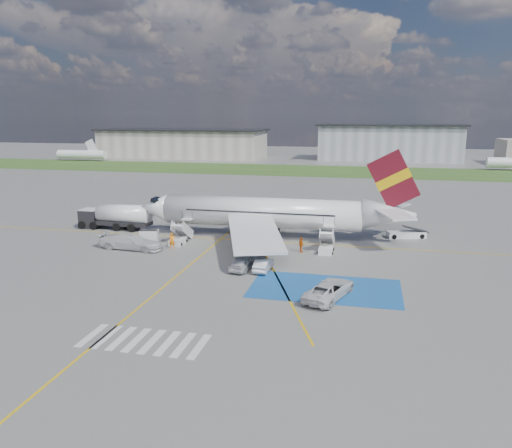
# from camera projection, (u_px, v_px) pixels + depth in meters

# --- Properties ---
(ground) EXTENTS (400.00, 400.00, 0.00)m
(ground) POSITION_uv_depth(u_px,v_px,m) (234.00, 269.00, 52.81)
(ground) COLOR #60605E
(ground) RESTS_ON ground
(grass_strip) EXTENTS (400.00, 30.00, 0.01)m
(grass_strip) POSITION_uv_depth(u_px,v_px,m) (320.00, 171.00, 143.29)
(grass_strip) COLOR #2D4C1E
(grass_strip) RESTS_ON ground
(taxiway_line_main) EXTENTS (120.00, 0.20, 0.01)m
(taxiway_line_main) POSITION_uv_depth(u_px,v_px,m) (258.00, 241.00, 64.24)
(taxiway_line_main) COLOR gold
(taxiway_line_main) RESTS_ON ground
(taxiway_line_cross) EXTENTS (0.20, 60.00, 0.01)m
(taxiway_line_cross) POSITION_uv_depth(u_px,v_px,m) (150.00, 298.00, 44.36)
(taxiway_line_cross) COLOR gold
(taxiway_line_cross) RESTS_ON ground
(taxiway_line_diag) EXTENTS (20.71, 56.45, 0.01)m
(taxiway_line_diag) POSITION_uv_depth(u_px,v_px,m) (258.00, 241.00, 64.24)
(taxiway_line_diag) COLOR gold
(taxiway_line_diag) RESTS_ON ground
(staging_box) EXTENTS (14.00, 8.00, 0.01)m
(staging_box) POSITION_uv_depth(u_px,v_px,m) (325.00, 288.00, 46.85)
(staging_box) COLOR #185095
(staging_box) RESTS_ON ground
(crosswalk) EXTENTS (9.00, 4.00, 0.01)m
(crosswalk) POSITION_uv_depth(u_px,v_px,m) (144.00, 341.00, 36.06)
(crosswalk) COLOR silver
(crosswalk) RESTS_ON ground
(terminal_west) EXTENTS (60.00, 22.00, 10.00)m
(terminal_west) POSITION_uv_depth(u_px,v_px,m) (183.00, 144.00, 187.35)
(terminal_west) COLOR gray
(terminal_west) RESTS_ON ground
(terminal_centre) EXTENTS (48.00, 18.00, 12.00)m
(terminal_centre) POSITION_uv_depth(u_px,v_px,m) (389.00, 143.00, 175.78)
(terminal_centre) COLOR gray
(terminal_centre) RESTS_ON ground
(airliner) EXTENTS (36.81, 32.95, 11.92)m
(airliner) POSITION_uv_depth(u_px,v_px,m) (273.00, 213.00, 65.09)
(airliner) COLOR silver
(airliner) RESTS_ON ground
(airstairs_fwd) EXTENTS (1.90, 5.20, 3.60)m
(airstairs_fwd) POSITION_uv_depth(u_px,v_px,m) (179.00, 239.00, 63.01)
(airstairs_fwd) COLOR silver
(airstairs_fwd) RESTS_ON ground
(airstairs_aft) EXTENTS (1.90, 5.20, 3.60)m
(airstairs_aft) POSITION_uv_depth(u_px,v_px,m) (326.00, 247.00, 59.03)
(airstairs_aft) COLOR silver
(airstairs_aft) RESTS_ON ground
(fuel_tanker) EXTENTS (10.45, 3.09, 3.54)m
(fuel_tanker) POSITION_uv_depth(u_px,v_px,m) (116.00, 219.00, 70.85)
(fuel_tanker) COLOR black
(fuel_tanker) RESTS_ON ground
(gpu_cart) EXTENTS (2.51, 1.90, 1.88)m
(gpu_cart) POSITION_uv_depth(u_px,v_px,m) (149.00, 237.00, 62.86)
(gpu_cart) COLOR silver
(gpu_cart) RESTS_ON ground
(belt_loader) EXTENTS (5.56, 3.17, 1.60)m
(belt_loader) POSITION_uv_depth(u_px,v_px,m) (406.00, 235.00, 66.02)
(belt_loader) COLOR silver
(belt_loader) RESTS_ON ground
(car_silver_a) EXTENTS (2.33, 4.71, 1.54)m
(car_silver_a) POSITION_uv_depth(u_px,v_px,m) (243.00, 263.00, 52.37)
(car_silver_a) COLOR #B3B5BA
(car_silver_a) RESTS_ON ground
(car_silver_b) EXTENTS (1.59, 4.10, 1.33)m
(car_silver_b) POSITION_uv_depth(u_px,v_px,m) (264.00, 264.00, 52.06)
(car_silver_b) COLOR #AAADB2
(car_silver_b) RESTS_ON ground
(van_white_a) EXTENTS (4.18, 6.05, 2.07)m
(van_white_a) POSITION_uv_depth(u_px,v_px,m) (330.00, 287.00, 44.33)
(van_white_a) COLOR silver
(van_white_a) RESTS_ON ground
(van_white_b) EXTENTS (6.27, 2.93, 2.39)m
(van_white_b) POSITION_uv_depth(u_px,v_px,m) (131.00, 240.00, 60.24)
(van_white_b) COLOR silver
(van_white_b) RESTS_ON ground
(crew_fwd) EXTENTS (0.85, 0.74, 1.97)m
(crew_fwd) POSITION_uv_depth(u_px,v_px,m) (172.00, 241.00, 60.44)
(crew_fwd) COLOR orange
(crew_fwd) RESTS_ON ground
(crew_nose) EXTENTS (1.16, 1.15, 1.89)m
(crew_nose) POSITION_uv_depth(u_px,v_px,m) (183.00, 229.00, 67.02)
(crew_nose) COLOR orange
(crew_nose) RESTS_ON ground
(crew_aft) EXTENTS (0.96, 1.17, 1.86)m
(crew_aft) POSITION_uv_depth(u_px,v_px,m) (301.00, 245.00, 58.91)
(crew_aft) COLOR #DD610B
(crew_aft) RESTS_ON ground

